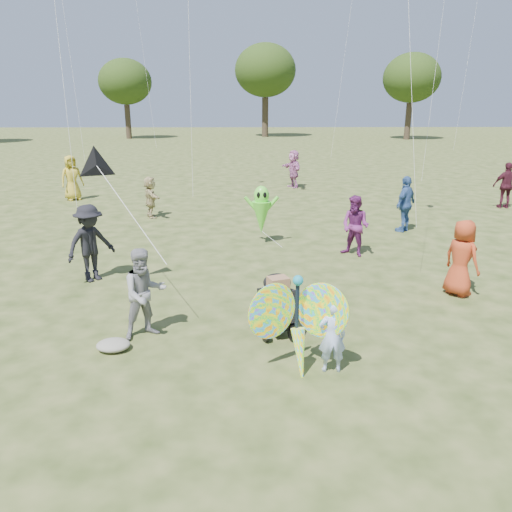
{
  "coord_description": "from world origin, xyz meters",
  "views": [
    {
      "loc": [
        -0.39,
        -7.99,
        4.03
      ],
      "look_at": [
        -0.2,
        1.5,
        1.1
      ],
      "focal_mm": 35.0,
      "sensor_mm": 36.0,
      "label": 1
    }
  ],
  "objects": [
    {
      "name": "delta_kite_rig",
      "position": [
        -3.45,
        2.38,
        2.78
      ],
      "size": [
        2.13,
        2.4,
        1.89
      ],
      "color": "black",
      "rests_on": "ground"
    },
    {
      "name": "crowd_h",
      "position": [
        9.89,
        11.39,
        0.9
      ],
      "size": [
        1.08,
        0.49,
        1.8
      ],
      "primitive_type": "imported",
      "rotation": [
        0.0,
        0.0,
        3.09
      ],
      "color": "#451724",
      "rests_on": "ground"
    },
    {
      "name": "crowd_e",
      "position": [
        2.56,
        5.07,
        0.83
      ],
      "size": [
        1.02,
        1.0,
        1.66
      ],
      "primitive_type": "imported",
      "rotation": [
        0.0,
        0.0,
        5.57
      ],
      "color": "#6D2465",
      "rests_on": "ground"
    },
    {
      "name": "child_girl",
      "position": [
        0.92,
        -1.07,
        0.59
      ],
      "size": [
        0.43,
        0.29,
        1.18
      ],
      "primitive_type": "imported",
      "rotation": [
        0.0,
        0.0,
        3.15
      ],
      "color": "#AEC2F7",
      "rests_on": "ground"
    },
    {
      "name": "crowd_b",
      "position": [
        -4.01,
        3.2,
        0.91
      ],
      "size": [
        1.3,
        1.31,
        1.82
      ],
      "primitive_type": "imported",
      "rotation": [
        0.0,
        0.0,
        0.81
      ],
      "color": "black",
      "rests_on": "ground"
    },
    {
      "name": "crowd_g",
      "position": [
        -7.83,
        13.46,
        0.95
      ],
      "size": [
        1.11,
        1.04,
        1.91
      ],
      "primitive_type": "imported",
      "rotation": [
        0.0,
        0.0,
        0.63
      ],
      "color": "gold",
      "rests_on": "ground"
    },
    {
      "name": "crowd_a",
      "position": [
        4.23,
        2.13,
        0.84
      ],
      "size": [
        0.87,
        0.97,
        1.67
      ],
      "primitive_type": "imported",
      "rotation": [
        0.0,
        0.0,
        2.1
      ],
      "color": "#AF3A1C",
      "rests_on": "ground"
    },
    {
      "name": "crowd_d",
      "position": [
        -3.86,
        9.98,
        0.75
      ],
      "size": [
        0.9,
        1.45,
        1.49
      ],
      "primitive_type": "imported",
      "rotation": [
        0.0,
        0.0,
        1.93
      ],
      "color": "tan",
      "rests_on": "ground"
    },
    {
      "name": "crowd_j",
      "position": [
        1.95,
        16.62,
        0.91
      ],
      "size": [
        1.1,
        1.78,
        1.83
      ],
      "primitive_type": "imported",
      "rotation": [
        0.0,
        0.0,
        5.07
      ],
      "color": "#BB6BA5",
      "rests_on": "ground"
    },
    {
      "name": "crowd_c",
      "position": [
        4.75,
        7.73,
        0.9
      ],
      "size": [
        1.06,
        1.06,
        1.8
      ],
      "primitive_type": "imported",
      "rotation": [
        0.0,
        0.0,
        3.93
      ],
      "color": "#365A97",
      "rests_on": "ground"
    },
    {
      "name": "grey_bag",
      "position": [
        -2.66,
        -0.31,
        0.09
      ],
      "size": [
        0.57,
        0.47,
        0.18
      ],
      "primitive_type": "ellipsoid",
      "color": "gray",
      "rests_on": "ground"
    },
    {
      "name": "adult_man",
      "position": [
        -2.19,
        0.22,
        0.82
      ],
      "size": [
        1.0,
        0.93,
        1.64
      ],
      "primitive_type": "imported",
      "rotation": [
        0.0,
        0.0,
        0.52
      ],
      "color": "gray",
      "rests_on": "ground"
    },
    {
      "name": "ground",
      "position": [
        0.0,
        0.0,
        0.0
      ],
      "size": [
        160.0,
        160.0,
        0.0
      ],
      "primitive_type": "plane",
      "color": "#51592B",
      "rests_on": "ground"
    },
    {
      "name": "jogging_stroller",
      "position": [
        0.17,
        0.35,
        0.61
      ],
      "size": [
        0.74,
        1.13,
        1.09
      ],
      "rotation": [
        0.0,
        0.0,
        0.36
      ],
      "color": "black",
      "rests_on": "ground"
    },
    {
      "name": "alien_kite",
      "position": [
        0.06,
        6.3,
        0.97
      ],
      "size": [
        1.12,
        0.69,
        1.74
      ],
      "color": "#61EB37",
      "rests_on": "ground"
    },
    {
      "name": "butterfly_kite",
      "position": [
        0.39,
        -1.08,
        0.8
      ],
      "size": [
        1.74,
        0.75,
        1.78
      ],
      "color": "red",
      "rests_on": "ground"
    },
    {
      "name": "tree_line",
      "position": [
        3.67,
        44.99,
        6.86
      ],
      "size": [
        91.78,
        33.6,
        10.79
      ],
      "color": "#3A2D21",
      "rests_on": "ground"
    }
  ]
}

